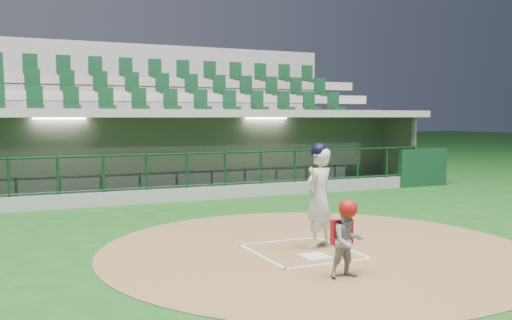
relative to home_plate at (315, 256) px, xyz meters
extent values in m
plane|color=#134414|center=(0.00, 0.70, -0.02)|extent=(120.00, 120.00, 0.00)
cylinder|color=brown|center=(0.30, 0.50, -0.02)|extent=(7.20, 7.20, 0.01)
cube|color=silver|center=(0.00, 0.00, 0.00)|extent=(0.43, 0.43, 0.02)
cube|color=white|center=(-0.75, 0.40, 0.00)|extent=(0.05, 1.80, 0.01)
cube|color=white|center=(0.75, 0.40, 0.00)|extent=(0.05, 1.80, 0.01)
cube|color=white|center=(0.00, 1.25, 0.00)|extent=(1.55, 0.05, 0.01)
cube|color=white|center=(0.00, -0.45, 0.00)|extent=(1.55, 0.05, 0.01)
cube|color=slate|center=(0.00, 8.20, -0.57)|extent=(15.00, 3.00, 0.10)
cube|color=slate|center=(0.00, 9.80, 0.83)|extent=(15.00, 0.20, 2.70)
cube|color=beige|center=(0.00, 9.68, 1.08)|extent=(13.50, 0.04, 0.90)
cube|color=slate|center=(7.50, 8.20, 0.83)|extent=(0.20, 3.00, 2.70)
cube|color=gray|center=(0.00, 7.95, 2.28)|extent=(15.40, 3.50, 0.20)
cube|color=gray|center=(0.00, 6.65, 0.13)|extent=(15.00, 0.15, 0.40)
cube|color=black|center=(0.00, 6.65, 1.70)|extent=(15.00, 0.01, 0.95)
cube|color=brown|center=(0.00, 9.25, -0.30)|extent=(12.75, 0.40, 0.45)
cube|color=white|center=(-3.00, 8.20, 2.15)|extent=(1.30, 0.35, 0.04)
cube|color=white|center=(3.00, 8.20, 2.15)|extent=(1.30, 0.35, 0.04)
cube|color=black|center=(7.80, 6.60, 0.58)|extent=(1.80, 0.18, 1.20)
imported|color=#AA1F12|center=(-4.15, 9.05, 0.43)|extent=(1.36, 0.96, 1.91)
imported|color=#B41D13|center=(-1.99, 9.05, 0.24)|extent=(0.97, 0.71, 1.53)
imported|color=#A51119|center=(0.39, 8.97, 0.41)|extent=(0.92, 0.61, 1.85)
imported|color=#9D1012|center=(4.51, 8.94, 0.26)|extent=(1.48, 0.55, 1.57)
cube|color=slate|center=(0.00, 11.45, 1.13)|extent=(17.00, 6.50, 2.50)
cube|color=#ABA49A|center=(0.00, 9.95, 2.28)|extent=(16.60, 0.95, 0.30)
cube|color=#A7A097|center=(0.00, 10.90, 2.83)|extent=(16.60, 0.95, 0.30)
cube|color=gray|center=(0.00, 11.85, 3.38)|extent=(16.60, 0.95, 0.30)
cube|color=gray|center=(0.00, 14.80, 2.50)|extent=(17.00, 0.25, 5.05)
imported|color=silver|center=(0.40, 0.58, 0.83)|extent=(0.72, 0.61, 1.69)
sphere|color=black|center=(0.40, 0.58, 1.62)|extent=(0.28, 0.28, 0.28)
cylinder|color=tan|center=(0.15, 0.33, 1.23)|extent=(0.58, 0.79, 0.39)
imported|color=gray|center=(-0.16, -1.16, 0.49)|extent=(0.50, 0.40, 1.00)
sphere|color=maroon|center=(-0.16, -1.16, 0.94)|extent=(0.26, 0.26, 0.26)
cube|color=maroon|center=(-0.16, -1.01, 0.60)|extent=(0.32, 0.10, 0.35)
camera|label=1|loc=(-4.48, -7.65, 2.20)|focal=40.00mm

